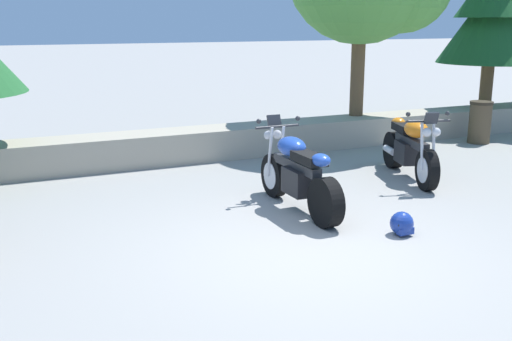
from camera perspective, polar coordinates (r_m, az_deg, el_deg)
ground_plane at (r=6.72m, az=4.87°, el=-7.60°), size 120.00×120.00×0.00m
stone_wall at (r=10.91m, az=-7.50°, el=2.31°), size 36.00×0.80×0.55m
motorcycle_blue_centre at (r=7.99m, az=3.94°, el=-0.38°), size 0.67×2.06×1.18m
motorcycle_orange_far_right at (r=9.87m, az=14.37°, el=2.00°), size 0.90×2.01×1.18m
rider_helmet at (r=7.34m, az=13.63°, el=-4.91°), size 0.28×0.28×0.28m
pine_tree_mid_right at (r=14.85m, az=21.49°, el=13.97°), size 2.34×2.34×3.76m
trash_bin at (r=13.22m, az=20.38°, el=4.30°), size 0.46×0.46×0.86m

